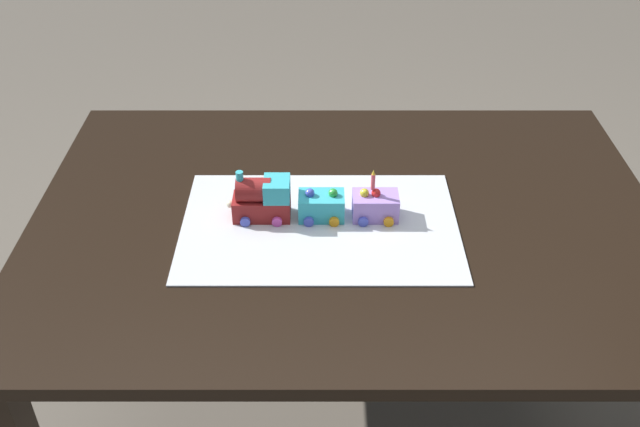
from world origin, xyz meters
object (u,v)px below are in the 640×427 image
dining_table (346,252)px  birthday_candle (373,180)px  cake_car_gondola_turquoise (322,206)px  cake_car_tanker_lavender (375,206)px  cake_locomotive (262,199)px

dining_table → birthday_candle: size_ratio=28.45×
cake_car_gondola_turquoise → cake_car_tanker_lavender: size_ratio=1.00×
dining_table → cake_car_gondola_turquoise: size_ratio=14.00×
cake_locomotive → cake_car_gondola_turquoise: cake_locomotive is taller
cake_car_gondola_turquoise → cake_car_tanker_lavender: (0.12, 0.00, 0.00)m
cake_locomotive → cake_car_tanker_lavender: (0.25, -0.00, -0.02)m
cake_car_tanker_lavender → birthday_candle: (-0.01, 0.00, 0.07)m
cake_car_gondola_turquoise → birthday_candle: 0.13m
cake_locomotive → birthday_candle: size_ratio=2.85×
cake_car_tanker_lavender → cake_car_gondola_turquoise: bearing=180.0°
cake_locomotive → birthday_candle: (0.24, 0.00, 0.05)m
dining_table → cake_locomotive: (-0.19, -0.01, 0.16)m
cake_car_tanker_lavender → birthday_candle: size_ratio=2.03×
cake_car_gondola_turquoise → birthday_candle: bearing=0.0°
cake_car_tanker_lavender → dining_table: bearing=169.0°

